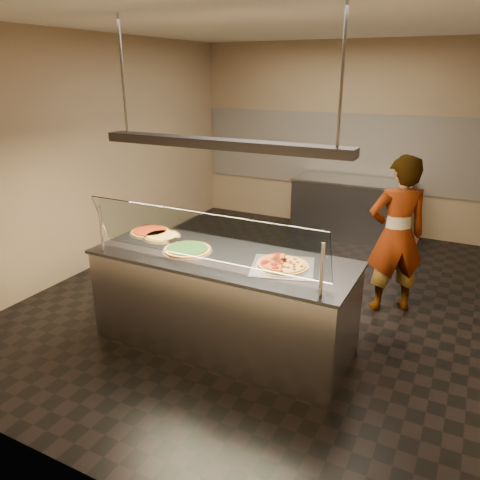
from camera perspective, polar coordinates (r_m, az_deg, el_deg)
The scene contains 20 objects.
ground at distance 5.67m, azimuth 3.42°, elevation -6.71°, with size 5.00×6.00×0.02m, color black.
ceiling at distance 5.10m, azimuth 4.19°, elevation 25.27°, with size 5.00×6.00×0.02m, color silver.
wall_back at distance 8.00m, azimuth 12.59°, elevation 12.04°, with size 5.00×0.02×3.00m, color tan.
wall_front at distance 2.79m, azimuth -21.71°, elevation -3.17°, with size 5.00×0.02×3.00m, color tan.
wall_left at distance 6.57m, azimuth -17.07°, elevation 10.03°, with size 0.02×6.00×3.00m, color tan.
tile_band at distance 8.00m, azimuth 12.42°, elevation 10.60°, with size 4.90×0.02×1.20m, color silver.
serving_counter at distance 4.49m, azimuth -2.09°, elevation -7.48°, with size 2.46×0.94×0.93m.
sneeze_guard at distance 3.91m, azimuth -4.66°, elevation 0.39°, with size 2.22×0.18×0.54m.
perforated_tray at distance 4.07m, azimuth 5.24°, elevation -3.22°, with size 0.67×0.67×0.01m.
half_pizza_pepperoni at distance 4.09m, azimuth 3.89°, elevation -2.61°, with size 0.34×0.49×0.05m.
half_pizza_sausage at distance 4.02m, azimuth 6.68°, elevation -3.22°, with size 0.34×0.49×0.04m.
pizza_spinach at distance 4.43m, azimuth -6.41°, elevation -1.14°, with size 0.47×0.47×0.03m.
pizza_cheese at distance 4.83m, azimuth -9.45°, elevation 0.48°, with size 0.39×0.39×0.03m.
pizza_tomato at distance 4.99m, azimuth -10.85°, elevation 1.02°, with size 0.43×0.43×0.03m.
pizza_spatula at distance 4.76m, azimuth -8.30°, elevation 0.45°, with size 0.21×0.23×0.02m.
prep_table at distance 7.69m, azimuth 13.26°, elevation 3.80°, with size 1.80×0.74×0.93m.
worker at distance 5.28m, azimuth 18.52°, elevation 0.52°, with size 0.63×0.42×1.74m, color #3E3846.
heat_lamp_housing at distance 4.03m, azimuth -2.35°, elevation 11.63°, with size 2.30×0.18×0.08m, color #3F3F45.
lamp_rod_left at distance 4.56m, azimuth -14.13°, elevation 18.93°, with size 0.02×0.02×1.01m, color #B7B7BC.
lamp_rod_right at distance 3.60m, azimuth 12.36°, elevation 18.96°, with size 0.02×0.02×1.01m, color #B7B7BC.
Camera 1 is at (2.00, -4.66, 2.53)m, focal length 35.00 mm.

